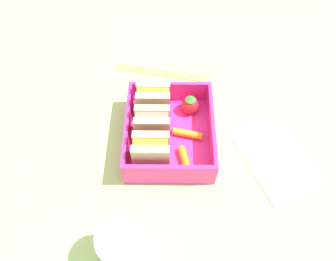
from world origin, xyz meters
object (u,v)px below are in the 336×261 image
Objects in this scene: sandwich_center at (152,101)px; carrot_stick_far_left at (183,159)px; sandwich_left at (149,152)px; folded_napkin at (275,156)px; sandwich_center_left at (151,125)px; carrot_stick_left at (186,133)px; strawberry_far_left at (188,105)px; drinking_glass at (121,247)px; chopstick_pair at (161,72)px.

sandwich_center is 11.12cm from carrot_stick_far_left.
sandwich_left reaches higher than folded_napkin.
sandwich_center_left is 6.15cm from carrot_stick_left.
strawberry_far_left is at bearing -5.42° from carrot_stick_left.
carrot_stick_left is 0.64× the size of drinking_glass.
carrot_stick_far_left is 20.36cm from chopstick_pair.
sandwich_center_left is 1.39× the size of carrot_stick_far_left.
folded_napkin is (-8.47, -13.93, -2.60)cm from strawberry_far_left.
strawberry_far_left is at bearing 58.72° from folded_napkin.
sandwich_left is 1.00× the size of sandwich_center_left.
sandwich_center_left is 0.77× the size of drinking_glass.
drinking_glass reaches higher than folded_napkin.
strawberry_far_left reaches higher than chopstick_pair.
folded_napkin is at bearing -85.33° from sandwich_left.
drinking_glass is at bearing 154.83° from carrot_stick_left.
carrot_stick_left is 20.73cm from drinking_glass.
strawberry_far_left reaches higher than folded_napkin.
strawberry_far_left is at bearing -6.14° from carrot_stick_far_left.
sandwich_center reaches higher than folded_napkin.
carrot_stick_left is 14.88cm from folded_napkin.
carrot_stick_far_left is 1.20× the size of strawberry_far_left.
sandwich_center_left is at bearing 130.40° from strawberry_far_left.
carrot_stick_far_left is 16.25cm from drinking_glass.
drinking_glass is at bearing 149.47° from carrot_stick_far_left.
sandwich_center is (4.86, 0.00, 0.00)cm from sandwich_center_left.
sandwich_center_left and sandwich_center have the same top height.
sandwich_left and sandwich_center_left have the same top height.
sandwich_left is at bearing 91.23° from carrot_stick_far_left.
strawberry_far_left is at bearing -49.60° from sandwich_center_left.
folded_napkin is at bearing -84.17° from carrot_stick_far_left.
folded_napkin is (-8.07, -20.10, -3.98)cm from sandwich_center.
sandwich_center_left is 8.22cm from strawberry_far_left.
chopstick_pair reaches higher than folded_napkin.
carrot_stick_left is at bearing 77.32° from folded_napkin.
carrot_stick_left is 0.34× the size of folded_napkin.
sandwich_center_left is at bearing 175.43° from chopstick_pair.
sandwich_center_left is 1.00× the size of sandwich_center.
sandwich_left is at bearing 180.00° from sandwich_center_left.
carrot_stick_far_left is 0.87× the size of carrot_stick_left.
strawberry_far_left is (10.00, -1.08, 0.97)cm from carrot_stick_far_left.
drinking_glass is 28.10cm from folded_napkin.
drinking_glass reaches higher than carrot_stick_far_left.
chopstick_pair is at bearing 45.76° from folded_napkin.
carrot_stick_far_left reaches higher than chopstick_pair.
chopstick_pair is at bearing -3.47° from sandwich_left.
drinking_glass is (-23.50, 3.10, -0.32)cm from sandwich_center.
sandwich_center is 7.81cm from carrot_stick_left.
folded_napkin is (-18.40, -18.89, -0.15)cm from chopstick_pair.
carrot_stick_left is at bearing -163.59° from chopstick_pair.
carrot_stick_far_left and carrot_stick_left have the same top height.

